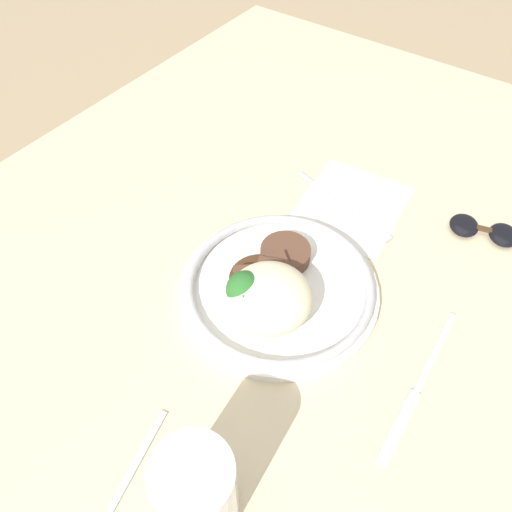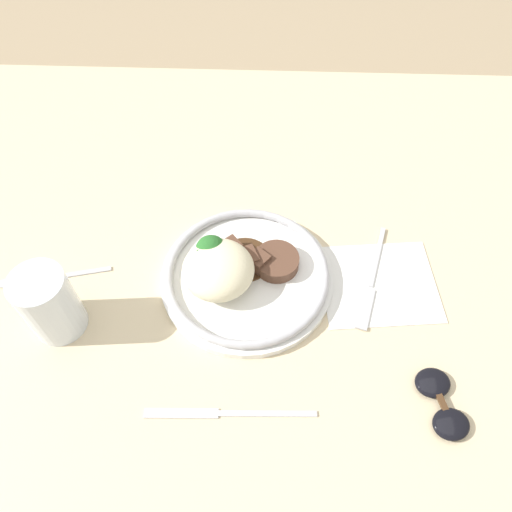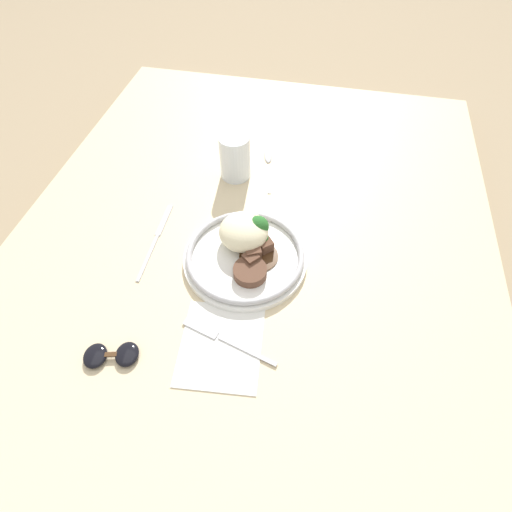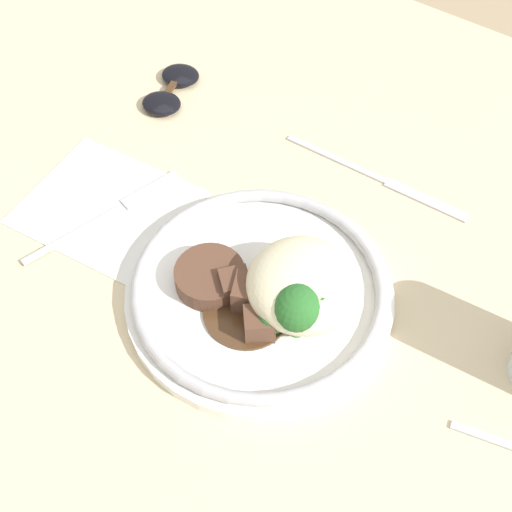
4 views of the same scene
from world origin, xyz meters
name	(u,v)px [view 4 (image 4 of 4)]	position (x,y,z in m)	size (l,w,h in m)	color
ground_plane	(280,330)	(0.00, 0.00, 0.00)	(8.00, 8.00, 0.00)	#998466
dining_table	(281,320)	(0.00, 0.00, 0.02)	(1.34, 0.98, 0.03)	beige
napkin	(108,207)	(-0.21, 0.00, 0.03)	(0.17, 0.15, 0.00)	white
plate	(271,293)	(-0.01, 0.00, 0.06)	(0.24, 0.24, 0.07)	white
fork	(119,208)	(-0.20, 0.01, 0.04)	(0.06, 0.17, 0.00)	#B7B7BC
knife	(381,179)	(0.00, 0.19, 0.03)	(0.21, 0.02, 0.00)	#B7B7BC
sunglasses	(171,89)	(-0.27, 0.17, 0.04)	(0.07, 0.10, 0.01)	black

